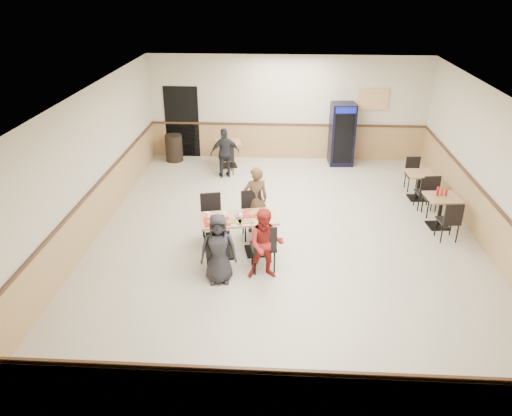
# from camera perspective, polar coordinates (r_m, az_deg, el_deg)

# --- Properties ---
(ground) EXTENTS (10.00, 10.00, 0.00)m
(ground) POSITION_cam_1_polar(r_m,az_deg,el_deg) (10.51, 3.42, -3.42)
(ground) COLOR beige
(ground) RESTS_ON ground
(room_shell) EXTENTS (10.00, 10.00, 10.00)m
(room_shell) POSITION_cam_1_polar(r_m,az_deg,el_deg) (12.72, 11.58, 4.25)
(room_shell) COLOR silver
(room_shell) RESTS_ON ground
(main_table) EXTENTS (1.60, 1.04, 0.79)m
(main_table) POSITION_cam_1_polar(r_m,az_deg,el_deg) (9.68, -1.97, -2.51)
(main_table) COLOR black
(main_table) RESTS_ON ground
(main_chairs) EXTENTS (1.65, 1.97, 1.00)m
(main_chairs) POSITION_cam_1_polar(r_m,az_deg,el_deg) (9.69, -2.28, -2.66)
(main_chairs) COLOR black
(main_chairs) RESTS_ON ground
(diner_woman_left) EXTENTS (0.69, 0.50, 1.32)m
(diner_woman_left) POSITION_cam_1_polar(r_m,az_deg,el_deg) (8.80, -4.32, -4.68)
(diner_woman_left) COLOR black
(diner_woman_left) RESTS_ON ground
(diner_woman_right) EXTENTS (0.70, 0.57, 1.35)m
(diner_woman_right) POSITION_cam_1_polar(r_m,az_deg,el_deg) (8.88, 1.13, -4.17)
(diner_woman_right) COLOR maroon
(diner_woman_right) RESTS_ON ground
(diner_man_opposite) EXTENTS (0.61, 0.49, 1.46)m
(diner_man_opposite) POSITION_cam_1_polar(r_m,az_deg,el_deg) (10.45, -0.03, 0.95)
(diner_man_opposite) COLOR brown
(diner_man_opposite) RESTS_ON ground
(lone_diner) EXTENTS (0.85, 0.56, 1.35)m
(lone_diner) POSITION_cam_1_polar(r_m,az_deg,el_deg) (13.42, -3.56, 6.30)
(lone_diner) COLOR black
(lone_diner) RESTS_ON ground
(tabletop_clutter) EXTENTS (1.30, 0.88, 0.12)m
(tabletop_clutter) POSITION_cam_1_polar(r_m,az_deg,el_deg) (9.49, -2.39, -1.16)
(tabletop_clutter) COLOR #B6140C
(tabletop_clutter) RESTS_ON main_table
(side_table_near) EXTENTS (0.73, 0.73, 0.71)m
(side_table_near) POSITION_cam_1_polar(r_m,az_deg,el_deg) (11.45, 20.36, 0.13)
(side_table_near) COLOR black
(side_table_near) RESTS_ON ground
(side_table_near_chair_south) EXTENTS (0.46, 0.46, 0.90)m
(side_table_near_chair_south) POSITION_cam_1_polar(r_m,az_deg,el_deg) (10.97, 21.11, -1.25)
(side_table_near_chair_south) COLOR black
(side_table_near_chair_south) RESTS_ON ground
(side_table_near_chair_north) EXTENTS (0.46, 0.46, 0.90)m
(side_table_near_chair_north) POSITION_cam_1_polar(r_m,az_deg,el_deg) (11.96, 19.63, 1.20)
(side_table_near_chair_north) COLOR black
(side_table_near_chair_north) RESTS_ON ground
(side_table_far) EXTENTS (0.68, 0.68, 0.68)m
(side_table_far) POSITION_cam_1_polar(r_m,az_deg,el_deg) (12.74, 18.13, 2.88)
(side_table_far) COLOR black
(side_table_far) RESTS_ON ground
(side_table_far_chair_south) EXTENTS (0.43, 0.43, 0.86)m
(side_table_far_chair_south) POSITION_cam_1_polar(r_m,az_deg,el_deg) (12.26, 18.69, 1.82)
(side_table_far_chair_south) COLOR black
(side_table_far_chair_south) RESTS_ON ground
(side_table_far_chair_north) EXTENTS (0.43, 0.43, 0.86)m
(side_table_far_chair_north) POSITION_cam_1_polar(r_m,az_deg,el_deg) (13.23, 17.59, 3.70)
(side_table_far_chair_north) COLOR black
(side_table_far_chair_north) RESTS_ON ground
(condiment_caddy) EXTENTS (0.23, 0.06, 0.20)m
(condiment_caddy) POSITION_cam_1_polar(r_m,az_deg,el_deg) (11.36, 20.39, 1.73)
(condiment_caddy) COLOR #AF0C23
(condiment_caddy) RESTS_ON side_table_near
(back_table) EXTENTS (0.81, 0.81, 0.72)m
(back_table) POSITION_cam_1_polar(r_m,az_deg,el_deg) (14.25, -3.16, 6.64)
(back_table) COLOR black
(back_table) RESTS_ON ground
(back_table_chair_lone) EXTENTS (0.51, 0.51, 0.92)m
(back_table_chair_lone) POSITION_cam_1_polar(r_m,az_deg,el_deg) (13.72, -3.42, 5.77)
(back_table_chair_lone) COLOR black
(back_table_chair_lone) RESTS_ON ground
(pepsi_cooler) EXTENTS (0.71, 0.72, 1.76)m
(pepsi_cooler) POSITION_cam_1_polar(r_m,az_deg,el_deg) (14.51, 9.79, 8.32)
(pepsi_cooler) COLOR black
(pepsi_cooler) RESTS_ON ground
(trash_bin) EXTENTS (0.50, 0.50, 0.78)m
(trash_bin) POSITION_cam_1_polar(r_m,az_deg,el_deg) (14.88, -9.35, 6.78)
(trash_bin) COLOR black
(trash_bin) RESTS_ON ground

